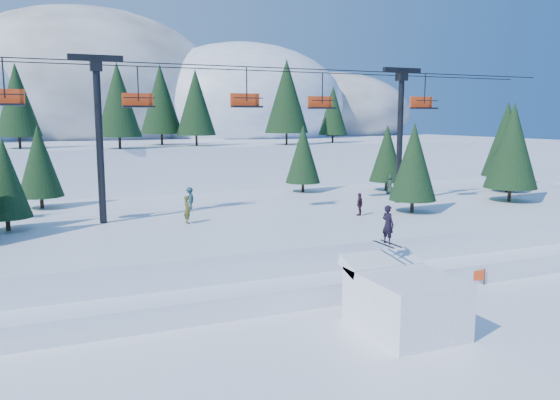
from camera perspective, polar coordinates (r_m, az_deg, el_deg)
name	(u,v)px	position (r m, az deg, el deg)	size (l,w,h in m)	color
ground	(384,347)	(22.76, 10.83, -14.89)	(160.00, 160.00, 0.00)	white
mid_shelf	(240,231)	(38.01, -4.22, -3.25)	(70.00, 22.00, 2.50)	white
berm	(300,280)	(29.15, 2.10, -8.31)	(70.00, 6.00, 1.10)	white
mountain_ridge	(96,114)	(90.94, -18.67, 8.48)	(119.00, 60.78, 26.46)	white
jump_kicker	(403,299)	(24.27, 12.76, -10.08)	(3.61, 4.92, 5.19)	white
chairlift	(246,114)	(37.43, -3.62, 9.01)	(46.65, 3.21, 10.28)	black
conifer_stand	(254,155)	(38.43, -2.70, 4.77)	(63.27, 16.27, 8.09)	black
distant_skiers	(230,202)	(37.47, -5.20, -0.23)	(33.39, 9.58, 1.74)	#3F1D2B
banner_near	(461,277)	(31.22, 18.41, -7.63)	(2.82, 0.54, 0.90)	black
banner_far	(497,265)	(34.33, 21.75, -6.35)	(2.85, 0.26, 0.90)	black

